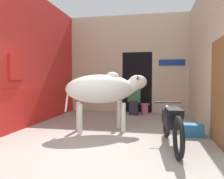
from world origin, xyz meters
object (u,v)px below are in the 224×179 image
Objects in this scene: motorcycle_near at (171,123)px; crate at (193,130)px; shopkeeper_seated at (134,98)px; cow at (104,89)px; plastic_stool at (145,109)px; bucket at (180,114)px.

motorcycle_near is 4.75× the size of crate.
crate is (0.54, 0.88, -0.33)m from motorcycle_near.
motorcycle_near is 3.82m from shopkeeper_seated.
plastic_stool is (0.89, 2.78, -0.84)m from cow.
cow is 1.95m from motorcycle_near.
plastic_stool is at bearing 100.21° from motorcycle_near.
bucket is (1.58, -0.44, -0.49)m from shopkeeper_seated.
plastic_stool reaches higher than bucket.
cow is at bearing -133.06° from bucket.
plastic_stool is (-0.68, 3.78, -0.25)m from motorcycle_near.
shopkeeper_seated reaches higher than bucket.
motorcycle_near is at bearing -99.00° from bucket.
crate is 1.69× the size of bucket.
crate is (1.22, -2.90, -0.08)m from plastic_stool.
cow is at bearing 147.51° from motorcycle_near.
shopkeeper_seated is 2.71× the size of crate.
shopkeeper_seated is 1.71m from bucket.
plastic_stool is at bearing 15.90° from shopkeeper_seated.
shopkeeper_seated is at bearing 164.45° from bucket.
bucket is at bearing 81.00° from motorcycle_near.
plastic_stool is at bearing 112.81° from crate.
shopkeeper_seated is (0.50, 2.67, -0.43)m from cow.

